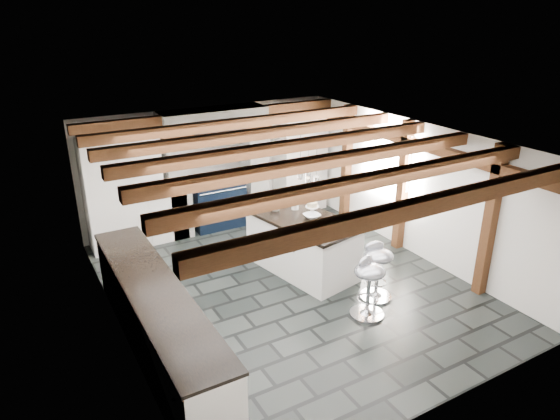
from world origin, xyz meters
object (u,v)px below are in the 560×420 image
range_cooker (218,203)px  kitchen_island (302,243)px  bar_stool_far (368,280)px  bar_stool_near (378,264)px

range_cooker → kitchen_island: bearing=-78.8°
bar_stool_far → kitchen_island: bearing=75.5°
range_cooker → kitchen_island: 2.40m
bar_stool_near → bar_stool_far: bearing=-131.0°
range_cooker → kitchen_island: size_ratio=0.49×
kitchen_island → bar_stool_near: 1.36m
kitchen_island → bar_stool_near: kitchen_island is taller
range_cooker → kitchen_island: (0.47, -2.35, 0.01)m
kitchen_island → bar_stool_far: size_ratio=2.30×
bar_stool_near → bar_stool_far: (-0.41, -0.30, 0.00)m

